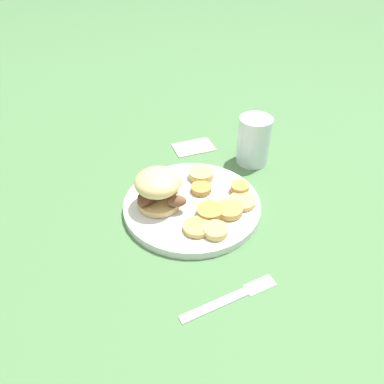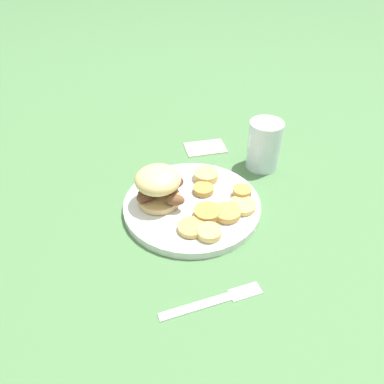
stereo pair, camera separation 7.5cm
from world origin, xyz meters
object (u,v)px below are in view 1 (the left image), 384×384
(sandwich, at_px, (159,187))
(fork, at_px, (231,298))
(dinner_plate, at_px, (192,204))
(drinking_glass, at_px, (254,140))

(sandwich, relative_size, fork, 0.63)
(fork, bearing_deg, dinner_plate, -80.88)
(sandwich, distance_m, drinking_glass, 0.28)
(dinner_plate, distance_m, drinking_glass, 0.23)
(sandwich, height_order, fork, sandwich)
(fork, distance_m, drinking_glass, 0.41)
(sandwich, distance_m, fork, 0.26)
(dinner_plate, relative_size, sandwich, 2.62)
(sandwich, bearing_deg, dinner_plate, 176.49)
(dinner_plate, relative_size, fork, 1.66)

